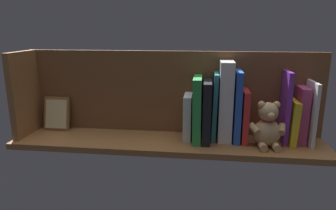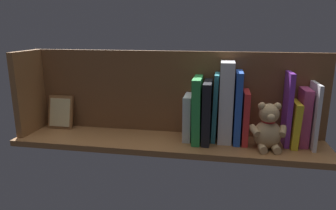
% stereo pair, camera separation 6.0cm
% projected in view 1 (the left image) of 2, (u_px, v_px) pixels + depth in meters
% --- Properties ---
extents(ground_plane, '(1.17, 0.24, 0.02)m').
position_uv_depth(ground_plane, '(168.00, 142.00, 1.17)').
color(ground_plane, brown).
extents(shelf_back_panel, '(1.17, 0.02, 0.33)m').
position_uv_depth(shelf_back_panel, '(171.00, 92.00, 1.22)').
color(shelf_back_panel, brown).
rests_on(shelf_back_panel, ground_plane).
extents(shelf_side_divider, '(0.02, 0.18, 0.33)m').
position_uv_depth(shelf_side_divider, '(25.00, 94.00, 1.19)').
color(shelf_side_divider, brown).
rests_on(shelf_side_divider, ground_plane).
extents(book_0, '(0.01, 0.12, 0.23)m').
position_uv_depth(book_0, '(310.00, 113.00, 1.10)').
color(book_0, silver).
rests_on(book_0, ground_plane).
extents(book_1, '(0.03, 0.10, 0.21)m').
position_uv_depth(book_1, '(301.00, 115.00, 1.11)').
color(book_1, '#B23F72').
rests_on(book_1, ground_plane).
extents(book_2, '(0.03, 0.12, 0.16)m').
position_uv_depth(book_2, '(292.00, 122.00, 1.11)').
color(book_2, yellow).
rests_on(book_2, ground_plane).
extents(book_3, '(0.02, 0.10, 0.26)m').
position_uv_depth(book_3, '(285.00, 107.00, 1.11)').
color(book_3, purple).
rests_on(book_3, ground_plane).
extents(teddy_bear, '(0.13, 0.11, 0.17)m').
position_uv_depth(teddy_bear, '(267.00, 127.00, 1.08)').
color(teddy_bear, tan).
rests_on(teddy_bear, ground_plane).
extents(book_4, '(0.02, 0.12, 0.19)m').
position_uv_depth(book_4, '(244.00, 116.00, 1.13)').
color(book_4, red).
rests_on(book_4, ground_plane).
extents(book_5, '(0.02, 0.12, 0.26)m').
position_uv_depth(book_5, '(237.00, 106.00, 1.13)').
color(book_5, blue).
rests_on(book_5, ground_plane).
extents(dictionary_thick_white, '(0.05, 0.11, 0.30)m').
position_uv_depth(dictionary_thick_white, '(226.00, 101.00, 1.13)').
color(dictionary_thick_white, white).
rests_on(dictionary_thick_white, ground_plane).
extents(book_6, '(0.02, 0.10, 0.25)m').
position_uv_depth(book_6, '(215.00, 107.00, 1.14)').
color(book_6, teal).
rests_on(book_6, ground_plane).
extents(book_7, '(0.03, 0.15, 0.23)m').
position_uv_depth(book_7, '(207.00, 111.00, 1.13)').
color(book_7, black).
rests_on(book_7, ground_plane).
extents(book_8, '(0.03, 0.15, 0.24)m').
position_uv_depth(book_8, '(197.00, 109.00, 1.13)').
color(book_8, green).
rests_on(book_8, ground_plane).
extents(book_9, '(0.03, 0.12, 0.17)m').
position_uv_depth(book_9, '(188.00, 117.00, 1.16)').
color(book_9, silver).
rests_on(book_9, ground_plane).
extents(picture_frame_leaning, '(0.11, 0.05, 0.14)m').
position_uv_depth(picture_frame_leaning, '(57.00, 114.00, 1.26)').
color(picture_frame_leaning, brown).
rests_on(picture_frame_leaning, ground_plane).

